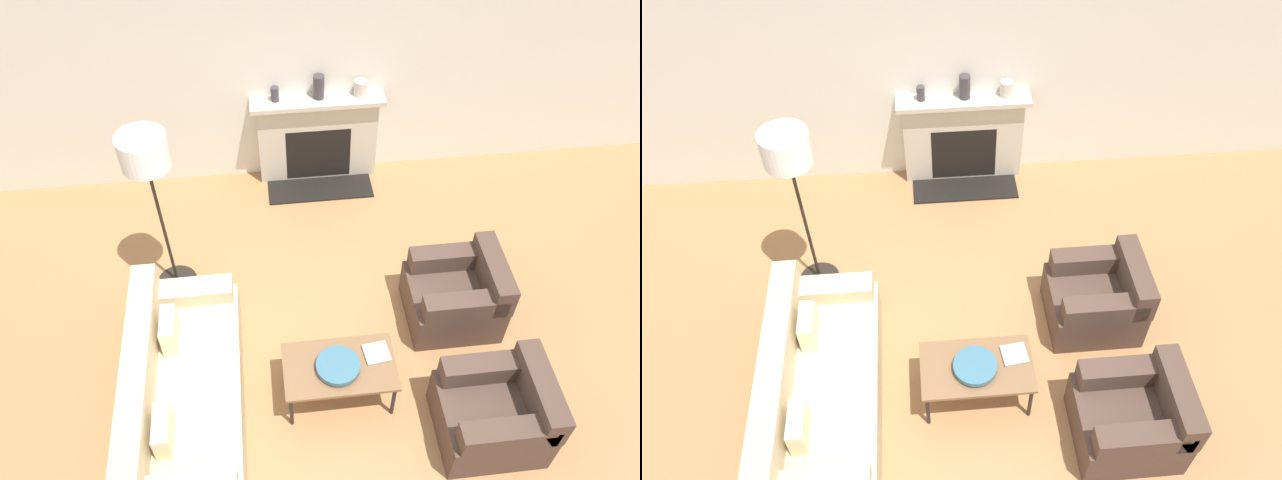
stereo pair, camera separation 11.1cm
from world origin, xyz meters
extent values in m
plane|color=#A87547|center=(0.00, 0.00, 0.00)|extent=(18.00, 18.00, 0.00)
cube|color=silver|center=(0.00, 2.94, 1.45)|extent=(18.00, 0.06, 2.90)
cube|color=beige|center=(0.24, 2.81, 0.49)|extent=(1.30, 0.20, 0.98)
cube|color=black|center=(0.24, 2.72, 0.36)|extent=(0.71, 0.04, 0.64)
cube|color=black|center=(0.24, 2.53, 0.01)|extent=(1.17, 0.40, 0.02)
cube|color=beige|center=(0.24, 2.78, 1.01)|extent=(1.42, 0.28, 0.05)
cube|color=#CCB78E|center=(-1.12, -0.06, 0.21)|extent=(0.85, 1.96, 0.42)
cube|color=#CCB78E|center=(-1.45, -0.06, 0.61)|extent=(0.20, 1.96, 0.36)
cube|color=#CCB78E|center=(-1.12, 0.81, 0.50)|extent=(0.78, 0.22, 0.15)
cube|color=beige|center=(-1.25, -0.50, 0.56)|extent=(0.12, 0.32, 0.28)
cube|color=beige|center=(-1.25, 0.38, 0.56)|extent=(0.12, 0.32, 0.28)
cube|color=#4C382D|center=(1.24, -0.51, 0.20)|extent=(0.80, 0.73, 0.41)
cube|color=#4C382D|center=(1.56, -0.51, 0.56)|extent=(0.18, 0.73, 0.31)
cube|color=#4C382D|center=(1.24, -0.23, 0.50)|extent=(0.72, 0.18, 0.19)
cube|color=#4C382D|center=(1.24, -0.78, 0.50)|extent=(0.72, 0.18, 0.19)
cube|color=#4C382D|center=(1.24, 0.66, 0.20)|extent=(0.80, 0.73, 0.41)
cube|color=#4C382D|center=(1.56, 0.66, 0.56)|extent=(0.18, 0.73, 0.31)
cube|color=#4C382D|center=(1.24, 0.93, 0.50)|extent=(0.72, 0.18, 0.19)
cube|color=#4C382D|center=(1.24, 0.38, 0.50)|extent=(0.72, 0.18, 0.19)
cube|color=brown|center=(0.10, -0.04, 0.42)|extent=(0.91, 0.53, 0.03)
cylinder|color=black|center=(-0.32, -0.26, 0.20)|extent=(0.03, 0.03, 0.41)
cylinder|color=black|center=(0.51, -0.26, 0.20)|extent=(0.03, 0.03, 0.41)
cylinder|color=black|center=(-0.32, 0.19, 0.20)|extent=(0.03, 0.03, 0.41)
cylinder|color=black|center=(0.51, 0.19, 0.20)|extent=(0.03, 0.03, 0.41)
cylinder|color=#38667A|center=(0.08, -0.06, 0.45)|extent=(0.12, 0.12, 0.02)
cylinder|color=#38667A|center=(0.08, -0.06, 0.48)|extent=(0.35, 0.35, 0.05)
cube|color=#B2A893|center=(0.41, 0.04, 0.45)|extent=(0.22, 0.22, 0.02)
cylinder|color=black|center=(-1.31, 1.35, 0.01)|extent=(0.38, 0.38, 0.03)
cylinder|color=black|center=(-1.31, 1.35, 0.79)|extent=(0.03, 0.03, 1.51)
cylinder|color=white|center=(-1.31, 1.35, 1.65)|extent=(0.40, 0.40, 0.29)
cylinder|color=#3D383D|center=(-0.20, 2.81, 1.11)|extent=(0.08, 0.08, 0.16)
cylinder|color=#3D383D|center=(0.25, 2.81, 1.16)|extent=(0.12, 0.12, 0.26)
cylinder|color=beige|center=(0.69, 2.81, 1.12)|extent=(0.14, 0.14, 0.17)
camera|label=1|loc=(-0.36, -2.65, 4.79)|focal=35.00mm
camera|label=2|loc=(-0.25, -2.66, 4.79)|focal=35.00mm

